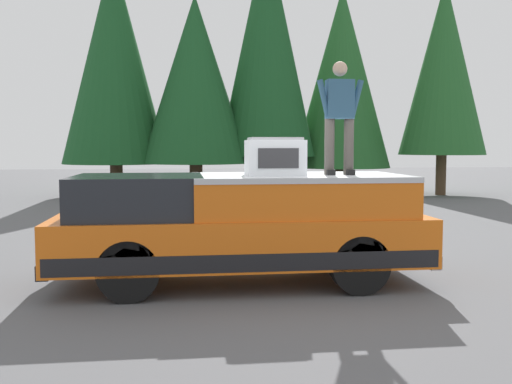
{
  "coord_description": "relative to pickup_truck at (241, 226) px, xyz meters",
  "views": [
    {
      "loc": [
        -8.65,
        1.54,
        2.08
      ],
      "look_at": [
        0.48,
        0.37,
        1.35
      ],
      "focal_mm": 40.59,
      "sensor_mm": 36.0,
      "label": 1
    }
  ],
  "objects": [
    {
      "name": "ground_plane",
      "position": [
        0.02,
        -0.67,
        -0.87
      ],
      "size": [
        90.0,
        90.0,
        0.0
      ],
      "primitive_type": "plane",
      "color": "#565659"
    },
    {
      "name": "pickup_truck",
      "position": [
        0.0,
        0.0,
        0.0
      ],
      "size": [
        2.01,
        5.54,
        1.65
      ],
      "color": "orange",
      "rests_on": "ground"
    },
    {
      "name": "compressor_unit",
      "position": [
        -0.18,
        -0.49,
        1.05
      ],
      "size": [
        0.65,
        0.84,
        0.56
      ],
      "color": "silver",
      "rests_on": "pickup_truck"
    },
    {
      "name": "person_on_truck_bed",
      "position": [
        -0.13,
        -1.48,
        1.68
      ],
      "size": [
        0.29,
        0.72,
        1.69
      ],
      "color": "#423D38",
      "rests_on": "pickup_truck"
    },
    {
      "name": "parked_car_silver",
      "position": [
        9.59,
        -4.23,
        -0.29
      ],
      "size": [
        1.64,
        4.1,
        1.16
      ],
      "color": "silver",
      "rests_on": "ground"
    },
    {
      "name": "conifer_far_left",
      "position": [
        14.78,
        -10.06,
        4.49
      ],
      "size": [
        3.6,
        3.6,
        9.04
      ],
      "color": "#4C3826",
      "rests_on": "ground"
    },
    {
      "name": "conifer_left",
      "position": [
        16.49,
        -6.15,
        4.21
      ],
      "size": [
        4.32,
        4.32,
        9.06
      ],
      "color": "#4C3826",
      "rests_on": "ground"
    },
    {
      "name": "conifer_center_left",
      "position": [
        15.59,
        -2.66,
        5.45
      ],
      "size": [
        4.04,
        4.04,
        11.01
      ],
      "color": "#4C3826",
      "rests_on": "ground"
    },
    {
      "name": "conifer_center_right",
      "position": [
        15.17,
        0.32,
        3.88
      ],
      "size": [
        4.43,
        4.43,
        8.15
      ],
      "color": "#4C3826",
      "rests_on": "ground"
    },
    {
      "name": "conifer_right",
      "position": [
        15.98,
        3.6,
        4.76
      ],
      "size": [
        4.34,
        4.34,
        9.93
      ],
      "color": "#4C3826",
      "rests_on": "ground"
    }
  ]
}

